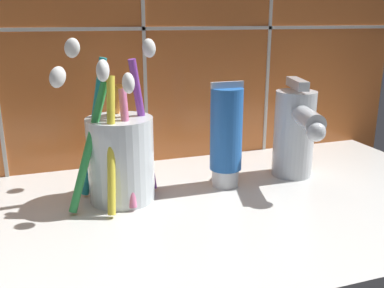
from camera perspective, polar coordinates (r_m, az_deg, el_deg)
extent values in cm
cube|color=silver|center=(49.66, -3.42, -9.97)|extent=(79.50, 36.72, 2.00)
cube|color=beige|center=(61.82, -8.33, 14.97)|extent=(89.50, 0.24, 0.50)
cylinder|color=silver|center=(51.31, -9.45, -2.02)|extent=(7.83, 7.83, 10.04)
cylinder|color=purple|center=(51.35, -6.51, 2.20)|extent=(3.56, 2.33, 16.40)
ellipsoid|color=white|center=(50.82, -5.50, 12.62)|extent=(2.38, 2.04, 2.44)
cylinder|color=orange|center=(54.23, -10.42, 1.13)|extent=(2.22, 5.84, 13.52)
ellipsoid|color=white|center=(55.42, -11.96, 9.42)|extent=(1.81, 2.59, 2.65)
cylinder|color=teal|center=(51.51, -12.96, 2.01)|extent=(4.11, 1.78, 16.58)
ellipsoid|color=white|center=(50.34, -15.69, 12.23)|extent=(2.31, 1.73, 2.48)
cylinder|color=green|center=(48.65, -13.60, -0.39)|extent=(5.83, 3.59, 14.26)
ellipsoid|color=white|center=(45.52, -17.49, 8.50)|extent=(2.69, 2.23, 2.65)
cylinder|color=yellow|center=(47.36, -10.73, -0.22)|extent=(2.34, 4.79, 14.87)
ellipsoid|color=white|center=(43.55, -11.81, 9.56)|extent=(1.92, 2.49, 2.56)
cylinder|color=pink|center=(48.60, -8.57, -0.62)|extent=(1.05, 3.91, 13.32)
ellipsoid|color=white|center=(45.27, -8.49, 8.03)|extent=(1.38, 2.19, 2.52)
cylinder|color=white|center=(56.18, 4.45, -4.37)|extent=(3.48, 3.48, 2.30)
cylinder|color=blue|center=(54.25, 4.59, 1.96)|extent=(4.09, 4.09, 10.50)
cube|color=silver|center=(53.12, 4.73, 7.87)|extent=(4.30, 0.36, 0.80)
cylinder|color=silver|center=(60.07, 13.42, 1.33)|extent=(5.48, 5.48, 11.75)
cylinder|color=silver|center=(55.44, 14.86, 3.49)|extent=(4.58, 8.69, 2.47)
sphere|color=silver|center=(51.81, 16.20, 1.56)|extent=(2.30, 2.30, 2.30)
cube|color=silver|center=(58.71, 13.86, 7.83)|extent=(2.94, 6.16, 1.20)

